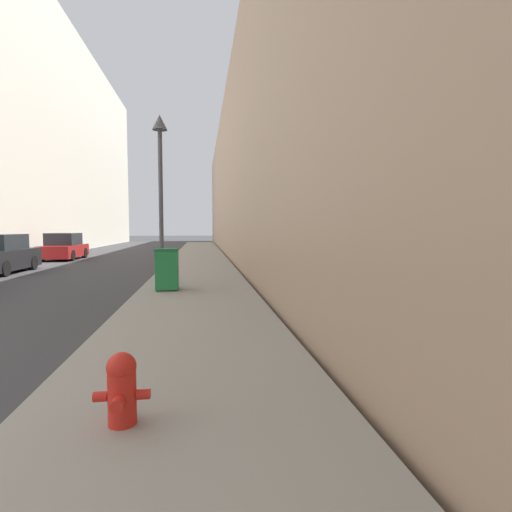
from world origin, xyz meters
TOP-DOWN VIEW (x-y plane):
  - sidewalk_right at (5.48, 18.00)m, footprint 3.26×60.00m
  - building_right_stone at (13.21, 26.00)m, footprint 12.00×60.00m
  - fire_hydrant at (4.93, 0.64)m, footprint 0.49×0.37m
  - trash_bin at (4.67, 8.46)m, footprint 0.62×0.63m
  - lamppost at (4.33, 10.55)m, footprint 0.49×0.49m
  - parked_sedan_far at (-2.64, 22.53)m, footprint 1.87×4.16m

SIDE VIEW (x-z plane):
  - sidewalk_right at x=5.48m, z-range 0.00..0.16m
  - fire_hydrant at x=4.93m, z-range 0.17..0.82m
  - parked_sedan_far at x=-2.64m, z-range -0.08..1.53m
  - trash_bin at x=4.67m, z-range 0.17..1.34m
  - lamppost at x=4.33m, z-range 1.07..6.48m
  - building_right_stone at x=13.21m, z-range 0.00..10.81m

